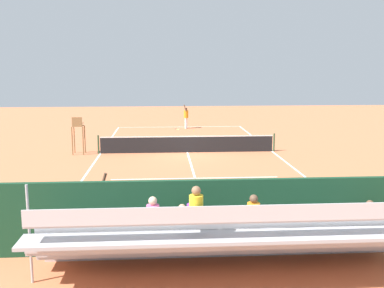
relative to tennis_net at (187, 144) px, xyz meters
The scene contains 12 objects.
ground_plane 0.50m from the tennis_net, ahead, with size 60.00×60.00×0.00m, color #CC7047.
court_line_markings 0.50m from the tennis_net, 90.00° to the right, with size 10.10×22.20×0.01m.
tennis_net is the anchor object (origin of this frame).
backdrop_wall 14.01m from the tennis_net, 90.00° to the left, with size 18.00×0.16×2.00m, color #194228.
bleacher_stand 15.35m from the tennis_net, 90.02° to the left, with size 9.06×2.40×2.48m.
umpire_chair 6.25m from the tennis_net, ahead, with size 0.67×0.67×2.14m.
courtside_bench 13.44m from the tennis_net, 99.19° to the left, with size 1.80×0.40×0.93m.
equipment_bag 13.41m from the tennis_net, 90.98° to the left, with size 0.90×0.36×0.36m, color #334C8C.
tennis_player 10.09m from the tennis_net, 92.71° to the right, with size 0.47×0.55×1.93m.
tennis_racket 9.51m from the tennis_net, 88.73° to the right, with size 0.48×0.55×0.03m.
tennis_ball_near 8.54m from the tennis_net, 96.67° to the right, with size 0.07×0.07×0.07m, color #CCDB33.
line_judge 13.34m from the tennis_net, 76.17° to the left, with size 0.38×0.54×1.93m.
Camera 1 is at (1.45, 25.37, 4.97)m, focal length 41.68 mm.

